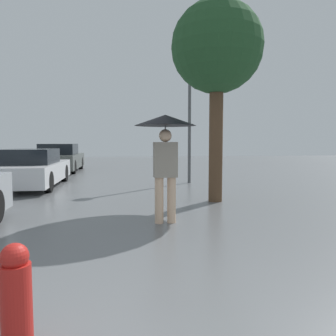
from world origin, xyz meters
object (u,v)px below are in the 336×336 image
pedestrian (165,137)px  tree (217,50)px  street_lamp (190,84)px  fire_hydrant (16,297)px  parked_car_middle (33,169)px  parked_car_farthest (60,159)px

pedestrian → tree: (1.44, 1.88, 2.01)m
street_lamp → fire_hydrant: (-3.01, -8.71, -2.98)m
fire_hydrant → street_lamp: bearing=70.9°
street_lamp → fire_hydrant: bearing=-109.1°
pedestrian → fire_hydrant: (-1.45, -3.29, -1.10)m
tree → fire_hydrant: bearing=-119.2°
pedestrian → tree: 3.11m
tree → street_lamp: 3.55m
tree → street_lamp: size_ratio=1.03×
parked_car_middle → pedestrian: bearing=-55.9°
parked_car_middle → street_lamp: bearing=3.3°
parked_car_middle → tree: tree is taller
parked_car_middle → fire_hydrant: 8.66m
pedestrian → fire_hydrant: bearing=-113.8°
parked_car_middle → tree: (4.92, -3.25, 2.93)m
tree → fire_hydrant: size_ratio=6.28×
parked_car_farthest → street_lamp: (5.18, -5.11, 2.73)m
pedestrian → street_lamp: bearing=73.9°
parked_car_farthest → pedestrian: bearing=-71.1°
parked_car_middle → street_lamp: street_lamp is taller
street_lamp → fire_hydrant: street_lamp is taller
parked_car_middle → tree: 6.58m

